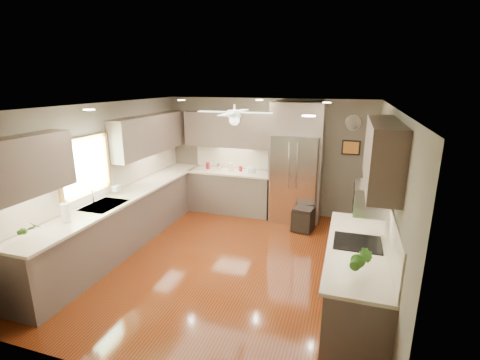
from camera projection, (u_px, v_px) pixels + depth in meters
The scene contains 28 objects.
floor at pixel (229, 261), 5.67m from camera, with size 5.00×5.00×0.00m, color #471809.
ceiling at pixel (228, 106), 5.00m from camera, with size 5.00×5.00×0.00m, color white.
wall_back at pixel (267, 156), 7.63m from camera, with size 4.50×4.50×0.00m, color brown.
wall_front at pixel (133, 269), 3.04m from camera, with size 4.50×4.50×0.00m, color brown.
wall_left at pixel (106, 177), 5.99m from camera, with size 5.00×5.00×0.00m, color brown.
wall_right at pixel (386, 203), 4.68m from camera, with size 5.00×5.00×0.00m, color brown.
canister_a at pixel (208, 166), 7.79m from camera, with size 0.09×0.09×0.14m, color maroon.
canister_b at pixel (219, 167), 7.73m from camera, with size 0.10×0.10×0.15m, color silver.
canister_c at pixel (231, 167), 7.64m from camera, with size 0.11×0.11×0.17m, color beige.
canister_d at pixel (241, 169), 7.60m from camera, with size 0.07×0.07×0.11m, color maroon.
soap_bottle at pixel (118, 188), 6.06m from camera, with size 0.10×0.10×0.21m, color white.
potted_plant_left at pixel (29, 229), 4.27m from camera, with size 0.15×0.10×0.29m, color #2D5E1B.
potted_plant_right at pixel (361, 260), 3.47m from camera, with size 0.18×0.15×0.33m, color #2D5E1B.
bowl at pixel (250, 172), 7.48m from camera, with size 0.23×0.23×0.06m, color beige.
left_run at pixel (129, 217), 6.25m from camera, with size 0.65×4.70×1.45m.
back_run at pixel (231, 191), 7.78m from camera, with size 1.85×0.65×1.45m.
uppers at pixel (202, 139), 6.03m from camera, with size 4.50×4.70×0.95m.
window at pixel (84, 166), 5.44m from camera, with size 0.05×1.12×0.92m.
sink at pixel (104, 207), 5.53m from camera, with size 0.50×0.70×0.32m.
refrigerator at pixel (296, 165), 7.13m from camera, with size 1.06×0.75×2.45m.
right_run at pixel (356, 281), 4.25m from camera, with size 0.70×2.20×1.45m.
microwave at pixel (372, 198), 4.18m from camera, with size 0.43×0.55×0.34m.
ceiling_fan at pixel (234, 115), 5.32m from camera, with size 1.18×1.18×0.32m.
recessed_lights at pixel (234, 104), 5.38m from camera, with size 2.84×3.14×0.01m.
wall_clock at pixel (353, 123), 6.88m from camera, with size 0.30×0.03×0.30m.
framed_print at pixel (351, 148), 7.01m from camera, with size 0.36×0.03×0.30m.
stool at pixel (303, 219), 6.79m from camera, with size 0.44×0.44×0.46m.
paper_towel at pixel (65, 213), 4.82m from camera, with size 0.11×0.11×0.28m.
Camera 1 is at (1.72, -4.80, 2.82)m, focal length 26.00 mm.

